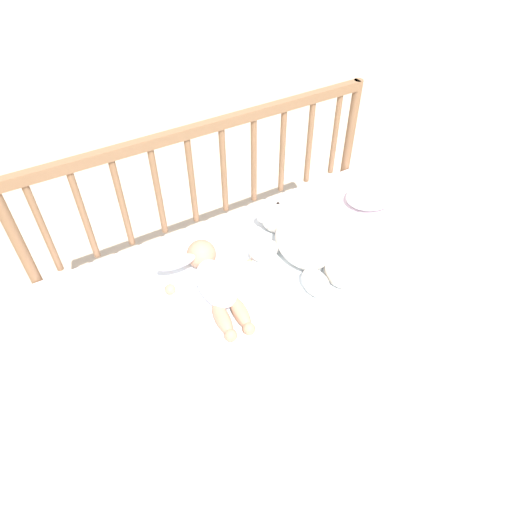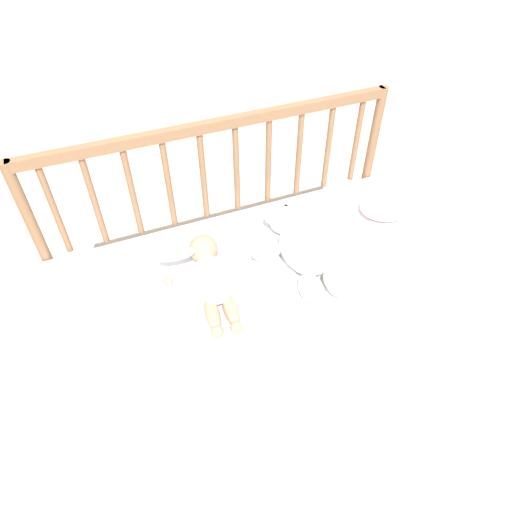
{
  "view_description": "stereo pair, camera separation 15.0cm",
  "coord_description": "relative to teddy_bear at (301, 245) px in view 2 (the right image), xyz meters",
  "views": [
    {
      "loc": [
        -0.55,
        -0.94,
        1.6
      ],
      "look_at": [
        0.0,
        -0.01,
        0.55
      ],
      "focal_mm": 32.0,
      "sensor_mm": 36.0,
      "label": 1
    },
    {
      "loc": [
        -0.41,
        -1.0,
        1.6
      ],
      "look_at": [
        0.0,
        -0.01,
        0.55
      ],
      "focal_mm": 32.0,
      "sensor_mm": 36.0,
      "label": 2
    }
  ],
  "objects": [
    {
      "name": "crib_rail",
      "position": [
        -0.16,
        0.34,
        0.08
      ],
      "size": [
        1.34,
        0.04,
        0.88
      ],
      "color": "brown",
      "rests_on": "ground_plane"
    },
    {
      "name": "crib_mattress",
      "position": [
        -0.16,
        0.02,
        -0.3
      ],
      "size": [
        1.34,
        0.6,
        0.49
      ],
      "color": "silver",
      "rests_on": "ground_plane"
    },
    {
      "name": "baby",
      "position": [
        -0.32,
        -0.0,
        -0.01
      ],
      "size": [
        0.32,
        0.4,
        0.1
      ],
      "color": "white",
      "rests_on": "crib_mattress"
    },
    {
      "name": "small_pillow",
      "position": [
        0.42,
        0.09,
        -0.02
      ],
      "size": [
        0.23,
        0.17,
        0.06
      ],
      "color": "white",
      "rests_on": "crib_mattress"
    },
    {
      "name": "teddy_bear",
      "position": [
        0.0,
        0.0,
        0.0
      ],
      "size": [
        0.34,
        0.45,
        0.12
      ],
      "color": "silver",
      "rests_on": "crib_mattress"
    },
    {
      "name": "blanket",
      "position": [
        -0.17,
        -0.01,
        -0.05
      ],
      "size": [
        0.85,
        0.51,
        0.01
      ],
      "color": "white",
      "rests_on": "crib_mattress"
    },
    {
      "name": "ground_plane",
      "position": [
        -0.16,
        0.02,
        -0.55
      ],
      "size": [
        12.0,
        12.0,
        0.0
      ],
      "primitive_type": "plane",
      "color": "#C6B293"
    }
  ]
}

